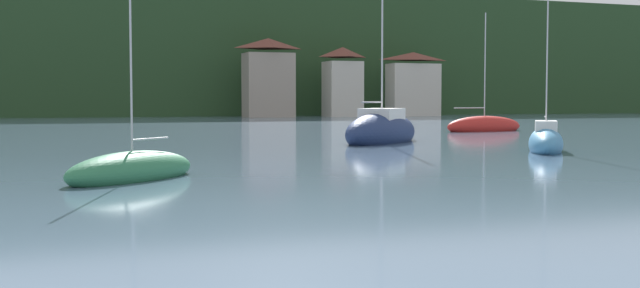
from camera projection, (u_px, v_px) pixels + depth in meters
wooded_hillside at (129, 67)px, 125.94m from camera, size 352.00×49.15×32.58m
shore_building_west at (268, 79)px, 98.84m from camera, size 6.31×3.89×9.87m
shore_building_westcentral at (343, 83)px, 102.27m from camera, size 4.68×3.92×8.99m
shore_building_central at (413, 85)px, 105.37m from camera, size 7.18×3.22×8.51m
sailboat_mid_2 at (546, 142)px, 35.00m from camera, size 4.28×5.31×7.51m
sailboat_far_6 at (484, 126)px, 56.60m from camera, size 6.88×2.95×8.86m
sailboat_far_7 at (382, 132)px, 42.18m from camera, size 7.43×7.36×10.42m
sailboat_mid_8 at (132, 171)px, 22.73m from camera, size 4.82×4.63×5.66m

